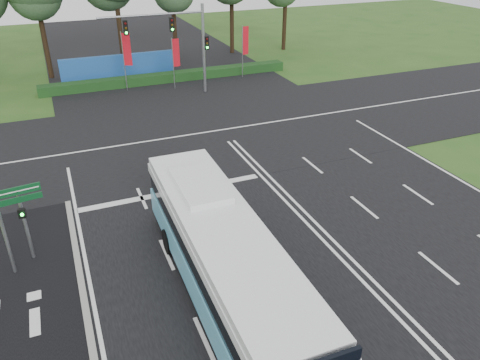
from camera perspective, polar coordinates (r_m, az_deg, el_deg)
name	(u,v)px	position (r m, az deg, el deg)	size (l,w,h in m)	color
ground	(305,222)	(22.11, 7.91, -5.11)	(120.00, 120.00, 0.00)	#284F1A
road_main	(305,222)	(22.10, 7.91, -5.07)	(20.00, 120.00, 0.04)	black
road_cross	(217,131)	(31.78, -2.77, 6.01)	(120.00, 14.00, 0.05)	black
bike_path	(13,350)	(17.76, -25.96, -18.11)	(5.00, 18.00, 0.06)	black
kerb_strip	(89,328)	(17.53, -17.95, -16.79)	(0.25, 18.00, 0.12)	gray
city_bus	(224,260)	(16.72, -1.97, -9.68)	(2.83, 12.51, 3.58)	#60BCDF
pedestrian_signal	(25,222)	(20.47, -24.77, -4.63)	(0.30, 0.41, 3.37)	gray
street_sign	(10,214)	(19.55, -26.28, -3.70)	(1.66, 0.30, 4.29)	gray
banner_flag_left	(126,53)	(40.34, -13.71, 14.79)	(0.66, 0.34, 4.85)	gray
banner_flag_mid	(175,56)	(40.40, -7.89, 14.78)	(0.63, 0.09, 4.24)	gray
banner_flag_right	(245,44)	(43.38, 0.58, 16.26)	(0.66, 0.21, 4.60)	gray
traffic_light_gantry	(181,36)	(38.30, -7.16, 16.98)	(8.41, 0.28, 7.00)	gray
hedge	(169,77)	(43.02, -8.59, 12.29)	(22.00, 1.20, 0.80)	#183914
blue_hoarding	(118,67)	(44.50, -14.61, 13.18)	(10.00, 0.30, 2.20)	#1D509D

